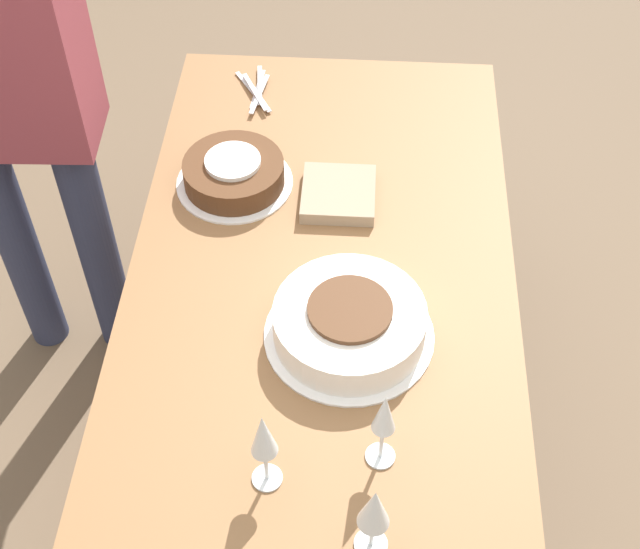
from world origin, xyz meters
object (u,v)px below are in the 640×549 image
wine_glass_near (384,417)px  wine_glass_far (374,510)px  wine_glass_extra (264,438)px  cake_center_white (349,323)px  cake_front_chocolate (234,173)px

wine_glass_near → wine_glass_far: size_ratio=1.05×
wine_glass_extra → cake_center_white: bearing=158.0°
wine_glass_far → cake_front_chocolate: bearing=-158.6°
wine_glass_near → wine_glass_extra: 0.22m
cake_center_white → wine_glass_extra: wine_glass_extra is taller
cake_center_white → cake_front_chocolate: 0.53m
wine_glass_far → wine_glass_near: bearing=175.6°
cake_center_white → wine_glass_extra: (0.34, -0.14, 0.10)m
wine_glass_near → wine_glass_far: bearing=-4.4°
cake_center_white → wine_glass_near: 0.31m
wine_glass_near → wine_glass_far: 0.18m
wine_glass_near → cake_center_white: bearing=-166.0°
cake_front_chocolate → wine_glass_near: size_ratio=1.40×
cake_front_chocolate → wine_glass_extra: wine_glass_extra is taller
wine_glass_extra → wine_glass_near: bearing=105.8°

